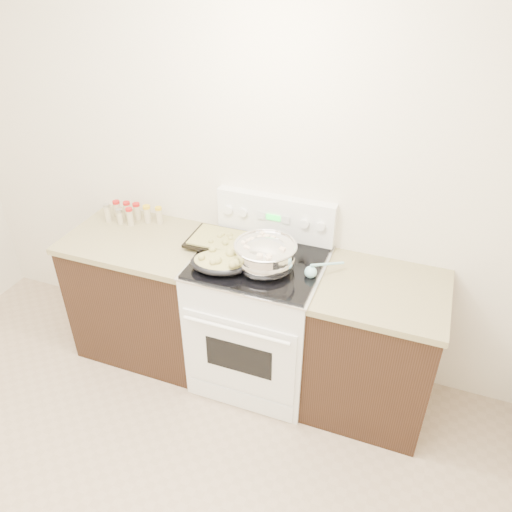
% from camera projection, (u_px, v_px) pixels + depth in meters
% --- Properties ---
extents(counter_left, '(0.93, 0.67, 0.92)m').
position_uv_depth(counter_left, '(148.00, 293.00, 3.47)').
color(counter_left, black).
rests_on(counter_left, ground).
extents(counter_right, '(0.73, 0.67, 0.92)m').
position_uv_depth(counter_right, '(372.00, 349.00, 3.01)').
color(counter_right, black).
rests_on(counter_right, ground).
extents(kitchen_range, '(0.78, 0.73, 1.22)m').
position_uv_depth(kitchen_range, '(259.00, 318.00, 3.21)').
color(kitchen_range, white).
rests_on(kitchen_range, ground).
extents(mixing_bowl, '(0.41, 0.41, 0.21)m').
position_uv_depth(mixing_bowl, '(265.00, 256.00, 2.84)').
color(mixing_bowl, silver).
rests_on(mixing_bowl, kitchen_range).
extents(roasting_pan, '(0.40, 0.33, 0.11)m').
position_uv_depth(roasting_pan, '(221.00, 262.00, 2.85)').
color(roasting_pan, black).
rests_on(roasting_pan, kitchen_range).
extents(baking_sheet, '(0.43, 0.30, 0.05)m').
position_uv_depth(baking_sheet, '(223.00, 240.00, 3.11)').
color(baking_sheet, black).
rests_on(baking_sheet, kitchen_range).
extents(wooden_spoon, '(0.19, 0.20, 0.04)m').
position_uv_depth(wooden_spoon, '(235.00, 254.00, 2.99)').
color(wooden_spoon, '#9D8247').
rests_on(wooden_spoon, kitchen_range).
extents(blue_ladle, '(0.19, 0.20, 0.09)m').
position_uv_depth(blue_ladle, '(313.00, 271.00, 2.81)').
color(blue_ladle, '#94D4DC').
rests_on(blue_ladle, kitchen_range).
extents(spice_jars, '(0.38, 0.15, 0.13)m').
position_uv_depth(spice_jars, '(131.00, 213.00, 3.37)').
color(spice_jars, '#BFB28C').
rests_on(spice_jars, counter_left).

